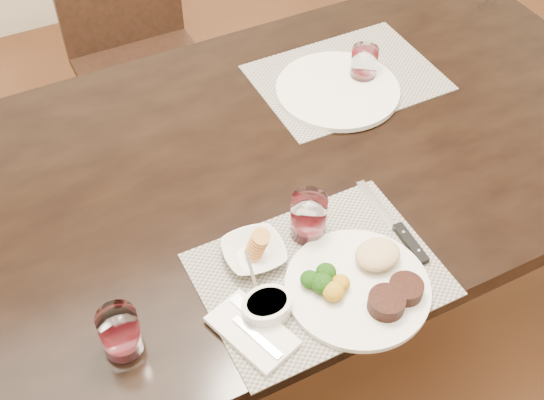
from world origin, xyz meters
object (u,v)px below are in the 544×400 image
chair_far (135,44)px  dinner_plate (365,283)px  far_plate (338,90)px  wine_glass_near (309,218)px  steak_knife (402,234)px  cracker_bowl (254,252)px

chair_far → dinner_plate: (0.04, -1.34, 0.27)m
far_plate → wine_glass_near: bearing=-128.1°
dinner_plate → wine_glass_near: wine_glass_near is taller
chair_far → dinner_plate: chair_far is taller
steak_knife → far_plate: same height
cracker_bowl → wine_glass_near: size_ratio=1.31×
chair_far → far_plate: size_ratio=2.88×
cracker_bowl → far_plate: cracker_bowl is taller
wine_glass_near → cracker_bowl: bearing=-176.2°
cracker_bowl → steak_knife: bearing=-16.2°
steak_knife → wine_glass_near: bearing=153.6°
wine_glass_near → chair_far: bearing=90.5°
wine_glass_near → far_plate: (0.29, 0.37, -0.04)m
cracker_bowl → far_plate: 0.57m
dinner_plate → steak_knife: (0.14, 0.08, -0.01)m
chair_far → steak_knife: chair_far is taller
chair_far → cracker_bowl: (-0.12, -1.18, 0.27)m
chair_far → far_plate: bearing=-69.4°
steak_knife → far_plate: size_ratio=0.81×
chair_far → cracker_bowl: size_ratio=6.80×
chair_far → cracker_bowl: chair_far is taller
chair_far → dinner_plate: 1.37m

